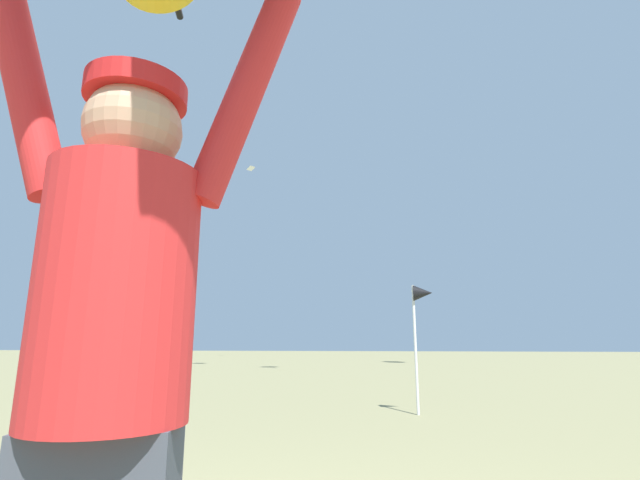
{
  "coord_description": "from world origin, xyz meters",
  "views": [
    {
      "loc": [
        0.56,
        -1.3,
        0.99
      ],
      "look_at": [
        -0.07,
        2.32,
        1.81
      ],
      "focal_mm": 25.85,
      "sensor_mm": 36.0,
      "label": 1
    }
  ],
  "objects_px": {
    "kite_flyer_person": "(111,367)",
    "distant_kite_white_low_right": "(251,168)",
    "marker_flag": "(422,301)",
    "distant_kite_teal_high_left": "(229,153)"
  },
  "relations": [
    {
      "from": "kite_flyer_person",
      "to": "distant_kite_white_low_right",
      "type": "distance_m",
      "value": 33.61
    },
    {
      "from": "kite_flyer_person",
      "to": "marker_flag",
      "type": "relative_size",
      "value": 1.05
    },
    {
      "from": "distant_kite_teal_high_left",
      "to": "distant_kite_white_low_right",
      "type": "xyz_separation_m",
      "value": [
        -3.25,
        12.54,
        4.38
      ]
    },
    {
      "from": "distant_kite_teal_high_left",
      "to": "marker_flag",
      "type": "xyz_separation_m",
      "value": [
        7.49,
        -10.96,
        -7.58
      ]
    },
    {
      "from": "kite_flyer_person",
      "to": "distant_kite_white_low_right",
      "type": "relative_size",
      "value": 3.1
    },
    {
      "from": "distant_kite_teal_high_left",
      "to": "distant_kite_white_low_right",
      "type": "height_order",
      "value": "distant_kite_white_low_right"
    },
    {
      "from": "marker_flag",
      "to": "distant_kite_teal_high_left",
      "type": "bearing_deg",
      "value": 124.35
    },
    {
      "from": "marker_flag",
      "to": "kite_flyer_person",
      "type": "bearing_deg",
      "value": -98.87
    },
    {
      "from": "distant_kite_teal_high_left",
      "to": "distant_kite_white_low_right",
      "type": "distance_m",
      "value": 13.68
    },
    {
      "from": "distant_kite_teal_high_left",
      "to": "distant_kite_white_low_right",
      "type": "bearing_deg",
      "value": 104.53
    }
  ]
}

